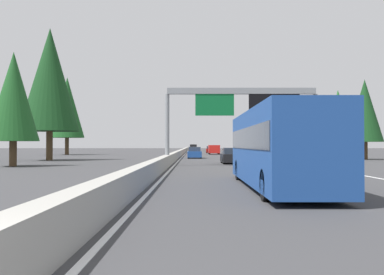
{
  "coord_description": "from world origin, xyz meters",
  "views": [
    {
      "loc": [
        -2.47,
        -1.89,
        1.75
      ],
      "look_at": [
        63.97,
        -1.65,
        2.88
      ],
      "focal_mm": 40.01,
      "sensor_mm": 36.0,
      "label": 1
    }
  ],
  "objects_px": {
    "sedan_mid_left": "(231,156)",
    "conifer_right_far": "(284,127)",
    "sedan_mid_right": "(195,153)",
    "sedan_near_center": "(210,150)",
    "conifer_right_mid": "(338,117)",
    "bus_far_left": "(277,146)",
    "conifer_left_foreground": "(13,97)",
    "conifer_left_mid": "(67,108)",
    "pickup_far_right": "(193,148)",
    "conifer_left_near": "(50,80)",
    "sign_gantry_overhead": "(243,104)",
    "minivan_distant_a": "(214,149)",
    "conifer_right_near": "(365,111)"
  },
  "relations": [
    {
      "from": "sedan_mid_left",
      "to": "conifer_right_far",
      "type": "height_order",
      "value": "conifer_right_far"
    },
    {
      "from": "sedan_mid_right",
      "to": "sedan_near_center",
      "type": "bearing_deg",
      "value": -5.57
    },
    {
      "from": "conifer_right_mid",
      "to": "bus_far_left",
      "type": "bearing_deg",
      "value": 158.09
    },
    {
      "from": "conifer_left_foreground",
      "to": "conifer_left_mid",
      "type": "height_order",
      "value": "conifer_left_mid"
    },
    {
      "from": "bus_far_left",
      "to": "pickup_far_right",
      "type": "distance_m",
      "value": 100.46
    },
    {
      "from": "bus_far_left",
      "to": "sedan_near_center",
      "type": "height_order",
      "value": "bus_far_left"
    },
    {
      "from": "sedan_near_center",
      "to": "conifer_left_foreground",
      "type": "distance_m",
      "value": 59.7
    },
    {
      "from": "sedan_near_center",
      "to": "conifer_right_mid",
      "type": "height_order",
      "value": "conifer_right_mid"
    },
    {
      "from": "pickup_far_right",
      "to": "conifer_left_near",
      "type": "height_order",
      "value": "conifer_left_near"
    },
    {
      "from": "sign_gantry_overhead",
      "to": "sedan_near_center",
      "type": "xyz_separation_m",
      "value": [
        55.75,
        0.55,
        -4.47
      ]
    },
    {
      "from": "sedan_mid_left",
      "to": "sign_gantry_overhead",
      "type": "bearing_deg",
      "value": -172.61
    },
    {
      "from": "sedan_mid_left",
      "to": "minivan_distant_a",
      "type": "xyz_separation_m",
      "value": [
        38.44,
        -0.21,
        0.27
      ]
    },
    {
      "from": "conifer_left_mid",
      "to": "pickup_far_right",
      "type": "bearing_deg",
      "value": -27.49
    },
    {
      "from": "sedan_mid_right",
      "to": "minivan_distant_a",
      "type": "bearing_deg",
      "value": -9.0
    },
    {
      "from": "conifer_right_mid",
      "to": "sign_gantry_overhead",
      "type": "bearing_deg",
      "value": 144.46
    },
    {
      "from": "sedan_near_center",
      "to": "conifer_left_mid",
      "type": "distance_m",
      "value": 31.45
    },
    {
      "from": "minivan_distant_a",
      "to": "conifer_left_mid",
      "type": "height_order",
      "value": "conifer_left_mid"
    },
    {
      "from": "minivan_distant_a",
      "to": "sedan_near_center",
      "type": "height_order",
      "value": "minivan_distant_a"
    },
    {
      "from": "conifer_left_foreground",
      "to": "sign_gantry_overhead",
      "type": "bearing_deg",
      "value": -87.32
    },
    {
      "from": "conifer_right_near",
      "to": "conifer_left_near",
      "type": "relative_size",
      "value": 0.64
    },
    {
      "from": "sedan_mid_left",
      "to": "conifer_left_mid",
      "type": "distance_m",
      "value": 44.1
    },
    {
      "from": "minivan_distant_a",
      "to": "conifer_right_near",
      "type": "bearing_deg",
      "value": -148.94
    },
    {
      "from": "bus_far_left",
      "to": "conifer_left_foreground",
      "type": "bearing_deg",
      "value": 46.23
    },
    {
      "from": "sedan_near_center",
      "to": "sign_gantry_overhead",
      "type": "bearing_deg",
      "value": -179.44
    },
    {
      "from": "conifer_right_far",
      "to": "conifer_left_near",
      "type": "distance_m",
      "value": 44.98
    },
    {
      "from": "sign_gantry_overhead",
      "to": "bus_far_left",
      "type": "distance_m",
      "value": 18.47
    },
    {
      "from": "minivan_distant_a",
      "to": "pickup_far_right",
      "type": "relative_size",
      "value": 0.89
    },
    {
      "from": "sign_gantry_overhead",
      "to": "minivan_distant_a",
      "type": "xyz_separation_m",
      "value": [
        43.08,
        0.39,
        -4.2
      ]
    },
    {
      "from": "pickup_far_right",
      "to": "conifer_right_mid",
      "type": "distance_m",
      "value": 64.44
    },
    {
      "from": "sedan_near_center",
      "to": "conifer_right_far",
      "type": "distance_m",
      "value": 18.8
    },
    {
      "from": "pickup_far_right",
      "to": "conifer_left_mid",
      "type": "distance_m",
      "value": 48.7
    },
    {
      "from": "conifer_right_near",
      "to": "conifer_left_foreground",
      "type": "distance_m",
      "value": 38.65
    },
    {
      "from": "conifer_right_near",
      "to": "conifer_left_mid",
      "type": "relative_size",
      "value": 0.7
    },
    {
      "from": "sedan_mid_left",
      "to": "minivan_distant_a",
      "type": "height_order",
      "value": "minivan_distant_a"
    },
    {
      "from": "bus_far_left",
      "to": "conifer_left_near",
      "type": "bearing_deg",
      "value": 32.52
    },
    {
      "from": "conifer_right_far",
      "to": "sedan_near_center",
      "type": "bearing_deg",
      "value": 45.76
    },
    {
      "from": "conifer_right_mid",
      "to": "conifer_right_far",
      "type": "height_order",
      "value": "conifer_right_mid"
    },
    {
      "from": "bus_far_left",
      "to": "conifer_left_foreground",
      "type": "relative_size",
      "value": 1.23
    },
    {
      "from": "pickup_far_right",
      "to": "sedan_mid_right",
      "type": "xyz_separation_m",
      "value": [
        -62.01,
        -0.19,
        -0.23
      ]
    },
    {
      "from": "sedan_mid_right",
      "to": "conifer_right_near",
      "type": "distance_m",
      "value": 21.46
    },
    {
      "from": "sedan_near_center",
      "to": "conifer_right_far",
      "type": "bearing_deg",
      "value": -134.24
    },
    {
      "from": "minivan_distant_a",
      "to": "conifer_right_far",
      "type": "xyz_separation_m",
      "value": [
        -0.09,
        -12.95,
        4.09
      ]
    },
    {
      "from": "sedan_mid_left",
      "to": "conifer_right_far",
      "type": "relative_size",
      "value": 0.53
    },
    {
      "from": "pickup_far_right",
      "to": "conifer_left_mid",
      "type": "xyz_separation_m",
      "value": [
        -42.7,
        22.22,
        7.39
      ]
    },
    {
      "from": "bus_far_left",
      "to": "sedan_near_center",
      "type": "xyz_separation_m",
      "value": [
        73.88,
        -0.22,
        -1.03
      ]
    },
    {
      "from": "sedan_near_center",
      "to": "conifer_right_mid",
      "type": "bearing_deg",
      "value": -156.06
    },
    {
      "from": "sedan_mid_left",
      "to": "minivan_distant_a",
      "type": "bearing_deg",
      "value": -0.31
    },
    {
      "from": "bus_far_left",
      "to": "conifer_right_far",
      "type": "bearing_deg",
      "value": -12.3
    },
    {
      "from": "minivan_distant_a",
      "to": "bus_far_left",
      "type": "bearing_deg",
      "value": 179.65
    },
    {
      "from": "minivan_distant_a",
      "to": "conifer_left_mid",
      "type": "bearing_deg",
      "value": 97.68
    }
  ]
}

